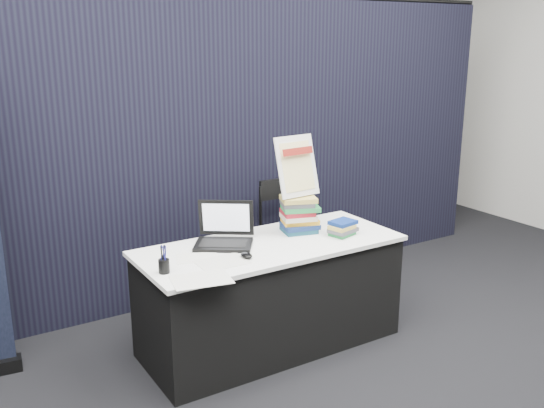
{
  "coord_description": "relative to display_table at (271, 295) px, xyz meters",
  "views": [
    {
      "loc": [
        -2.04,
        -2.73,
        2.1
      ],
      "look_at": [
        0.01,
        0.55,
        1.02
      ],
      "focal_mm": 40.0,
      "sensor_mm": 36.0,
      "label": 1
    }
  ],
  "objects": [
    {
      "name": "info_sign",
      "position": [
        0.3,
        0.14,
        0.84
      ],
      "size": [
        0.33,
        0.16,
        0.44
      ],
      "rotation": [
        0.0,
        0.0,
        0.06
      ],
      "color": "black",
      "rests_on": "book_stack_tall"
    },
    {
      "name": "brochure_left",
      "position": [
        -0.67,
        -0.33,
        0.38
      ],
      "size": [
        0.38,
        0.3,
        0.0
      ],
      "primitive_type": "cube",
      "rotation": [
        0.0,
        0.0,
        -0.2
      ],
      "color": "silver",
      "rests_on": "display_table"
    },
    {
      "name": "stacking_chair",
      "position": [
        0.61,
        0.63,
        0.16
      ],
      "size": [
        0.45,
        0.45,
        0.97
      ],
      "rotation": [
        0.0,
        0.0,
        -0.02
      ],
      "color": "black",
      "rests_on": "floor"
    },
    {
      "name": "book_stack_short",
      "position": [
        0.52,
        -0.11,
        0.43
      ],
      "size": [
        0.21,
        0.18,
        0.1
      ],
      "rotation": [
        0.0,
        0.0,
        0.28
      ],
      "color": "#22823F",
      "rests_on": "display_table"
    },
    {
      "name": "drape_partition",
      "position": [
        0.0,
        1.05,
        0.82
      ],
      "size": [
        6.0,
        0.08,
        2.4
      ],
      "primitive_type": "cube",
      "color": "black",
      "rests_on": "floor"
    },
    {
      "name": "wall_back",
      "position": [
        0.0,
        3.45,
        1.37
      ],
      "size": [
        8.0,
        0.02,
        3.5
      ],
      "primitive_type": "cube",
      "color": "#BBB9B1",
      "rests_on": "floor"
    },
    {
      "name": "laptop",
      "position": [
        -0.29,
        0.17,
        0.44
      ],
      "size": [
        0.46,
        0.48,
        0.28
      ],
      "rotation": [
        0.0,
        0.0,
        -0.61
      ],
      "color": "black",
      "rests_on": "display_table"
    },
    {
      "name": "brochure_right",
      "position": [
        -0.54,
        0.01,
        0.38
      ],
      "size": [
        0.31,
        0.26,
        0.0
      ],
      "primitive_type": "cube",
      "rotation": [
        0.0,
        0.0,
        -0.38
      ],
      "color": "silver",
      "rests_on": "display_table"
    },
    {
      "name": "pen_cup",
      "position": [
        -0.81,
        -0.12,
        0.42
      ],
      "size": [
        0.08,
        0.08,
        0.08
      ],
      "primitive_type": "cylinder",
      "rotation": [
        0.0,
        0.0,
        0.17
      ],
      "color": "black",
      "rests_on": "display_table"
    },
    {
      "name": "floor",
      "position": [
        0.0,
        -0.55,
        -0.38
      ],
      "size": [
        8.0,
        8.0,
        0.0
      ],
      "primitive_type": "plane",
      "color": "black",
      "rests_on": "ground"
    },
    {
      "name": "brochure_mid",
      "position": [
        -0.44,
        -0.14,
        0.38
      ],
      "size": [
        0.31,
        0.22,
        0.0
      ],
      "primitive_type": "cube",
      "rotation": [
        0.0,
        0.0,
        -0.01
      ],
      "color": "silver",
      "rests_on": "display_table"
    },
    {
      "name": "book_stack_tall",
      "position": [
        0.3,
        0.11,
        0.5
      ],
      "size": [
        0.28,
        0.25,
        0.26
      ],
      "rotation": [
        0.0,
        0.0,
        -0.33
      ],
      "color": "#164456",
      "rests_on": "display_table"
    },
    {
      "name": "display_table",
      "position": [
        0.0,
        0.0,
        0.0
      ],
      "size": [
        1.8,
        0.75,
        0.75
      ],
      "color": "black",
      "rests_on": "floor"
    },
    {
      "name": "mouse",
      "position": [
        -0.27,
        -0.15,
        0.39
      ],
      "size": [
        0.07,
        0.11,
        0.03
      ],
      "primitive_type": "ellipsoid",
      "rotation": [
        0.0,
        0.0,
        -0.07
      ],
      "color": "black",
      "rests_on": "display_table"
    }
  ]
}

